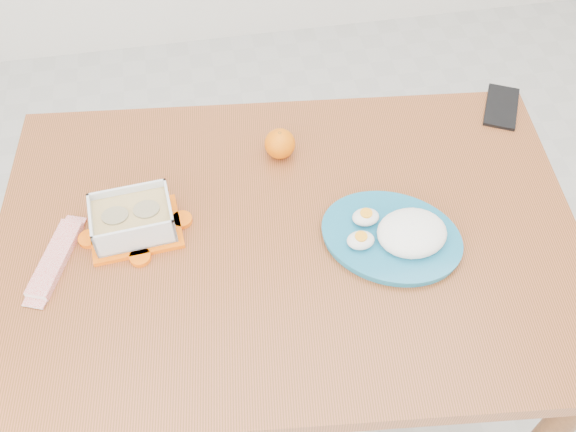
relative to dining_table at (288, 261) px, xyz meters
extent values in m
plane|color=#B7B7B2|center=(0.13, -0.06, -0.65)|extent=(3.50, 3.50, 0.00)
cube|color=#9B492B|center=(0.00, 0.00, 0.08)|extent=(1.27, 0.92, 0.04)
cylinder|color=brown|center=(-0.50, 0.39, -0.30)|extent=(0.06, 0.06, 0.71)
cylinder|color=brown|center=(0.57, 0.28, -0.30)|extent=(0.06, 0.06, 0.71)
cube|color=#FB6107|center=(-0.30, 0.06, 0.10)|extent=(0.19, 0.15, 0.01)
cube|color=silver|center=(-0.30, 0.06, 0.14)|extent=(0.17, 0.13, 0.07)
cube|color=tan|center=(-0.30, 0.06, 0.14)|extent=(0.16, 0.12, 0.04)
cylinder|color=tan|center=(-0.33, 0.06, 0.15)|extent=(0.06, 0.06, 0.02)
cylinder|color=tan|center=(-0.27, 0.07, 0.15)|extent=(0.06, 0.06, 0.02)
sphere|color=#E26004|center=(0.02, 0.22, 0.13)|extent=(0.07, 0.07, 0.07)
cylinder|color=#19698C|center=(0.20, -0.05, 0.11)|extent=(0.38, 0.38, 0.02)
ellipsoid|color=white|center=(0.24, -0.06, 0.15)|extent=(0.18, 0.17, 0.06)
ellipsoid|color=silver|center=(0.16, -0.01, 0.13)|extent=(0.07, 0.07, 0.03)
ellipsoid|color=silver|center=(0.13, -0.06, 0.13)|extent=(0.07, 0.07, 0.03)
cube|color=#C00B09|center=(-0.46, 0.02, 0.11)|extent=(0.11, 0.18, 0.02)
cube|color=black|center=(0.57, 0.28, 0.10)|extent=(0.13, 0.16, 0.01)
camera|label=1|loc=(-0.14, -0.76, 1.15)|focal=40.00mm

